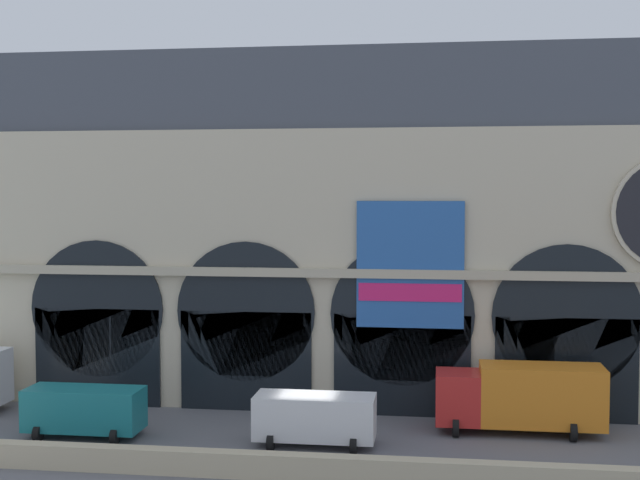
# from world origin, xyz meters

# --- Properties ---
(ground_plane) EXTENTS (200.00, 200.00, 0.00)m
(ground_plane) POSITION_xyz_m (0.00, 0.00, 0.00)
(ground_plane) COLOR slate
(quay_parapet_wall) EXTENTS (90.00, 0.70, 0.97)m
(quay_parapet_wall) POSITION_xyz_m (0.00, -4.89, 0.49)
(quay_parapet_wall) COLOR #BCAD8C
(quay_parapet_wall) RESTS_ON ground
(station_building) EXTENTS (40.51, 5.66, 18.20)m
(station_building) POSITION_xyz_m (0.04, 7.63, 8.82)
(station_building) COLOR beige
(station_building) RESTS_ON ground
(van_midwest) EXTENTS (5.20, 2.48, 2.20)m
(van_midwest) POSITION_xyz_m (-10.03, -0.59, 1.25)
(van_midwest) COLOR #19727A
(van_midwest) RESTS_ON ground
(van_center) EXTENTS (5.20, 2.48, 2.20)m
(van_center) POSITION_xyz_m (0.39, -0.49, 1.25)
(van_center) COLOR white
(van_center) RESTS_ON ground
(box_truck_mideast) EXTENTS (7.50, 2.91, 3.12)m
(box_truck_mideast) POSITION_xyz_m (9.41, 2.70, 1.70)
(box_truck_mideast) COLOR red
(box_truck_mideast) RESTS_ON ground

